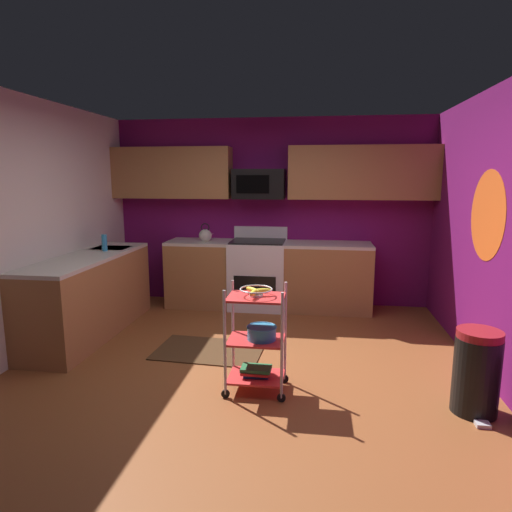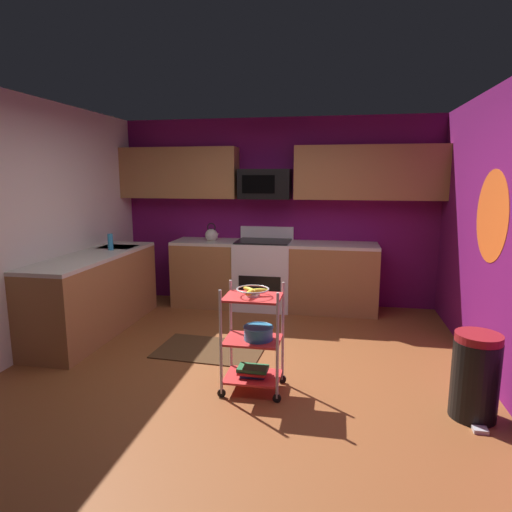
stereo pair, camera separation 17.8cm
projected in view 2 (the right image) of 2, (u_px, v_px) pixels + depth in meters
The scene contains 16 objects.
floor at pixel (241, 373), 4.13m from camera, with size 4.40×4.80×0.04m, color brown.
wall_back at pixel (277, 212), 6.25m from camera, with size 4.52×0.06×2.60m, color #6B1156.
wall_left at pixel (17, 228), 4.30m from camera, with size 0.06×4.80×2.60m, color silver.
wall_flower_decal at pixel (491, 216), 3.93m from camera, with size 0.83×0.83×0.00m, color #E5591E.
counter_run at pixel (204, 282), 5.68m from camera, with size 3.60×2.67×0.92m.
oven_range at pixel (264, 273), 6.11m from camera, with size 0.76×0.65×1.10m.
upper_cabinets at pixel (278, 173), 5.96m from camera, with size 4.40×0.33×0.70m.
microwave at pixel (265, 184), 5.99m from camera, with size 0.70×0.39×0.40m.
rolling_cart at pixel (253, 340), 3.69m from camera, with size 0.53×0.37×0.91m.
fruit_bowl at pixel (253, 291), 3.62m from camera, with size 0.27×0.27×0.07m.
mixing_bowl_large at pixel (258, 332), 3.67m from camera, with size 0.25×0.25×0.11m.
book_stack at pixel (253, 371), 3.74m from camera, with size 0.26×0.18×0.08m.
kettle at pixel (212, 235), 6.14m from camera, with size 0.21×0.18×0.26m.
dish_soap_bottle at pixel (110, 242), 5.34m from camera, with size 0.06×0.06×0.20m, color #2D8CBF.
trash_can at pixel (475, 376), 3.29m from camera, with size 0.34×0.42×0.66m.
floor_rug at pixel (210, 350), 4.63m from camera, with size 1.10×0.70×0.01m, color #472D19.
Camera 2 is at (0.85, -3.78, 1.80)m, focal length 30.94 mm.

